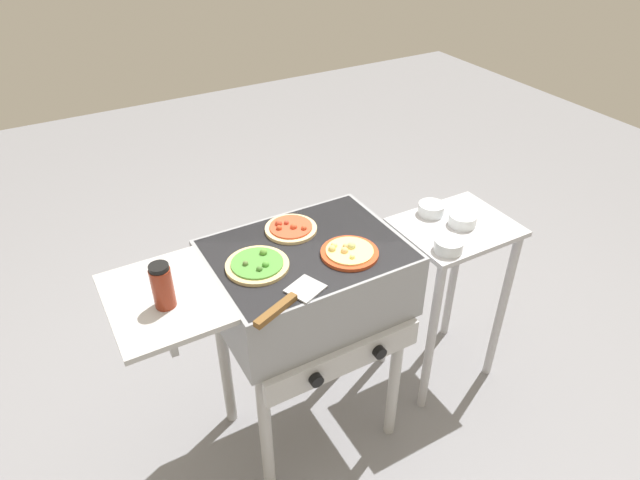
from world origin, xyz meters
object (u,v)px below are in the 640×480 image
at_px(topping_bowl_far, 431,209).
at_px(topping_bowl_middle, 449,246).
at_px(grill, 304,285).
at_px(pizza_cheese, 349,252).
at_px(topping_bowl_near, 463,220).
at_px(pizza_pepperoni, 291,228).
at_px(prep_table, 449,271).
at_px(sauce_jar, 162,286).
at_px(spatula, 288,301).
at_px(pizza_veggie, 257,265).

bearing_deg(topping_bowl_far, topping_bowl_middle, -114.68).
relative_size(grill, pizza_cheese, 5.09).
xyz_separation_m(topping_bowl_near, topping_bowl_middle, (-0.16, -0.11, -0.00)).
distance_m(pizza_pepperoni, prep_table, 0.75).
bearing_deg(pizza_pepperoni, sauce_jar, -160.96).
bearing_deg(topping_bowl_near, spatula, -166.68).
bearing_deg(prep_table, topping_bowl_far, 106.57).
distance_m(sauce_jar, topping_bowl_near, 1.17).
bearing_deg(spatula, grill, 52.16).
distance_m(prep_table, topping_bowl_near, 0.25).
xyz_separation_m(topping_bowl_near, topping_bowl_far, (-0.05, 0.12, -0.00)).
xyz_separation_m(pizza_veggie, spatula, (0.01, -0.20, -0.00)).
height_order(pizza_veggie, sauce_jar, sauce_jar).
height_order(grill, topping_bowl_near, grill).
distance_m(sauce_jar, prep_table, 1.22).
distance_m(grill, spatula, 0.30).
xyz_separation_m(pizza_veggie, topping_bowl_far, (0.80, 0.12, -0.11)).
distance_m(grill, topping_bowl_near, 0.70).
relative_size(spatula, topping_bowl_far, 2.52).
relative_size(pizza_pepperoni, spatula, 0.68).
xyz_separation_m(pizza_pepperoni, sauce_jar, (-0.49, -0.17, 0.06)).
xyz_separation_m(grill, topping_bowl_far, (0.64, 0.12, 0.05)).
relative_size(pizza_cheese, prep_table, 0.24).
bearing_deg(pizza_pepperoni, topping_bowl_middle, -24.89).
bearing_deg(pizza_pepperoni, topping_bowl_far, -0.87).
xyz_separation_m(pizza_pepperoni, topping_bowl_near, (0.68, -0.13, -0.11)).
distance_m(grill, sauce_jar, 0.52).
distance_m(pizza_pepperoni, topping_bowl_middle, 0.58).
bearing_deg(topping_bowl_near, prep_table, 161.16).
height_order(grill, prep_table, grill).
bearing_deg(topping_bowl_near, pizza_cheese, -171.53).
relative_size(topping_bowl_near, topping_bowl_far, 1.03).
xyz_separation_m(pizza_cheese, topping_bowl_near, (0.58, 0.09, -0.11)).
relative_size(spatula, topping_bowl_near, 2.45).
bearing_deg(pizza_pepperoni, prep_table, -10.84).
bearing_deg(grill, pizza_pepperoni, 81.60).
relative_size(pizza_pepperoni, prep_table, 0.23).
relative_size(sauce_jar, topping_bowl_far, 1.37).
distance_m(topping_bowl_far, topping_bowl_middle, 0.25).
xyz_separation_m(pizza_cheese, sauce_jar, (-0.59, 0.05, 0.06)).
bearing_deg(pizza_veggie, sauce_jar, -173.33).
bearing_deg(pizza_veggie, topping_bowl_near, 0.02).
bearing_deg(spatula, pizza_cheese, 22.73).
height_order(topping_bowl_near, topping_bowl_far, same).
bearing_deg(topping_bowl_near, topping_bowl_middle, -146.34).
xyz_separation_m(pizza_veggie, pizza_pepperoni, (0.18, 0.13, 0.00)).
xyz_separation_m(sauce_jar, topping_bowl_near, (1.16, 0.04, -0.17)).
bearing_deg(sauce_jar, pizza_veggie, 6.67).
bearing_deg(pizza_veggie, grill, 0.98).
distance_m(sauce_jar, topping_bowl_far, 1.13).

